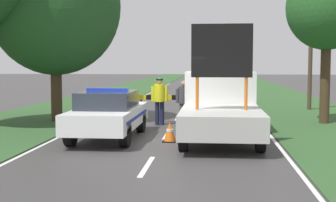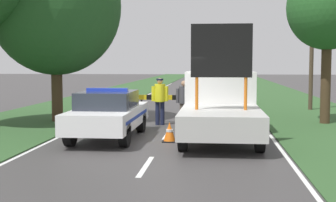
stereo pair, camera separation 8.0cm
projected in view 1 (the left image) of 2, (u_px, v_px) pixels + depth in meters
The scene contains 16 objects.
ground_plane at pixel (164, 139), 14.35m from camera, with size 160.00×160.00×0.00m, color #3D3A3A.
lane_markings at pixel (183, 109), 23.61m from camera, with size 6.77×57.57×0.01m.
grass_verge_left at pixel (113, 94), 34.75m from camera, with size 4.97×120.00×0.03m.
grass_verge_right at pixel (275, 95), 33.63m from camera, with size 4.97×120.00×0.03m.
police_car at pixel (109, 114), 14.42m from camera, with size 1.81×4.71×1.57m.
work_truck at pixel (220, 105), 14.58m from camera, with size 2.26×5.59×3.41m.
road_barrier at pixel (172, 100), 18.14m from camera, with size 3.01×0.08×1.09m.
police_officer at pixel (160, 97), 17.56m from camera, with size 0.64×0.40×1.77m.
pedestrian_civilian at pixel (184, 99), 17.37m from camera, with size 0.60×0.38×1.68m.
traffic_cone_near_police at pixel (212, 116), 17.52m from camera, with size 0.52×0.52×0.72m.
traffic_cone_centre_front at pixel (170, 132), 13.86m from camera, with size 0.42×0.42×0.59m.
queued_car_sedan_silver at pixel (220, 94), 22.48m from camera, with size 1.74×4.53×1.65m.
queued_car_van_white at pixel (217, 89), 28.57m from camera, with size 1.76×4.38×1.41m.
roadside_tree_near_right at pixel (327, 8), 17.59m from camera, with size 3.05×3.05×6.03m.
roadside_tree_mid_left at pixel (55, 6), 18.21m from camera, with size 5.12×5.12×7.24m.
utility_pole at pixel (311, 19), 22.78m from camera, with size 1.20×0.20×8.74m.
Camera 1 is at (1.47, -14.13, 2.34)m, focal length 50.00 mm.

